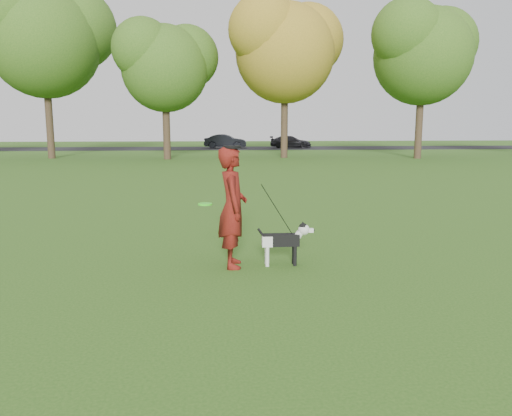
{
  "coord_description": "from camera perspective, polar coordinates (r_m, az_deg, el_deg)",
  "views": [
    {
      "loc": [
        -0.64,
        -8.29,
        2.36
      ],
      "look_at": [
        -0.0,
        0.01,
        0.95
      ],
      "focal_mm": 35.0,
      "sensor_mm": 36.0,
      "label": 1
    }
  ],
  "objects": [
    {
      "name": "dog",
      "position": [
        8.39,
        3.36,
        -3.54
      ],
      "size": [
        0.97,
        0.19,
        0.74
      ],
      "color": "black",
      "rests_on": "ground"
    },
    {
      "name": "ground",
      "position": [
        8.64,
        0.03,
        -6.23
      ],
      "size": [
        120.0,
        120.0,
        0.0
      ],
      "primitive_type": "plane",
      "color": "#285116",
      "rests_on": "ground"
    },
    {
      "name": "man",
      "position": [
        8.21,
        -2.7,
        0.07
      ],
      "size": [
        0.49,
        0.74,
        2.0
      ],
      "primitive_type": "imported",
      "rotation": [
        0.0,
        0.0,
        1.59
      ],
      "color": "#5C0E0D",
      "rests_on": "ground"
    },
    {
      "name": "tree_row",
      "position": [
        34.73,
        -5.93,
        17.94
      ],
      "size": [
        51.74,
        8.86,
        12.01
      ],
      "color": "#38281C",
      "rests_on": "ground"
    },
    {
      "name": "man_held_items",
      "position": [
        8.22,
        1.77,
        0.34
      ],
      "size": [
        1.58,
        0.37,
        1.51
      ],
      "color": "#38F81F",
      "rests_on": "ground"
    },
    {
      "name": "car_mid",
      "position": [
        48.32,
        -3.53,
        7.62
      ],
      "size": [
        4.11,
        1.75,
        1.32
      ],
      "primitive_type": "imported",
      "rotation": [
        0.0,
        0.0,
        1.48
      ],
      "color": "black",
      "rests_on": "road"
    },
    {
      "name": "car_right",
      "position": [
        48.83,
        3.97,
        7.55
      ],
      "size": [
        4.19,
        2.18,
        1.16
      ],
      "primitive_type": "imported",
      "rotation": [
        0.0,
        0.0,
        1.43
      ],
      "color": "#232228",
      "rests_on": "road"
    },
    {
      "name": "road",
      "position": [
        48.35,
        -3.65,
        6.83
      ],
      "size": [
        120.0,
        7.0,
        0.02
      ],
      "primitive_type": "cube",
      "color": "black",
      "rests_on": "ground"
    }
  ]
}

